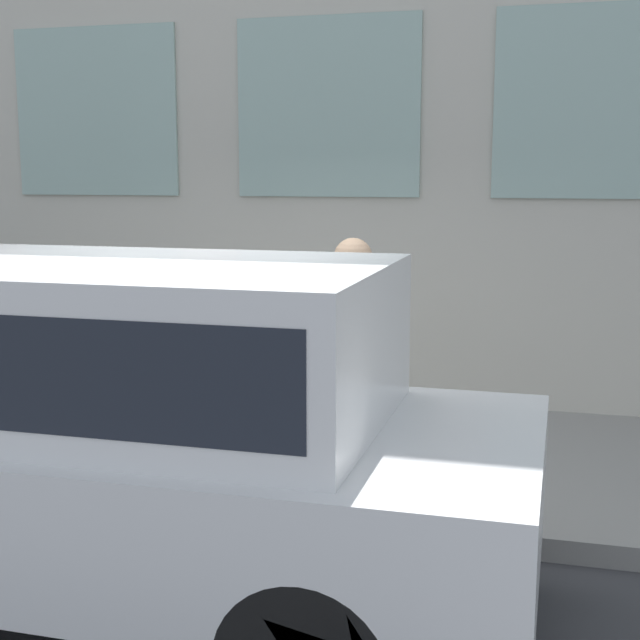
% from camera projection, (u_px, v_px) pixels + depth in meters
% --- Properties ---
extents(ground_plane, '(80.00, 80.00, 0.00)m').
position_uv_depth(ground_plane, '(213.00, 525.00, 5.94)').
color(ground_plane, '#38383A').
extents(sidewalk, '(3.00, 60.00, 0.15)m').
position_uv_depth(sidewalk, '(281.00, 448.00, 7.35)').
color(sidewalk, gray).
rests_on(sidewalk, ground_plane).
extents(building_facade, '(0.33, 40.00, 7.51)m').
position_uv_depth(building_facade, '(332.00, 17.00, 8.31)').
color(building_facade, beige).
rests_on(building_facade, ground_plane).
extents(fire_hydrant, '(0.38, 0.48, 0.75)m').
position_uv_depth(fire_hydrant, '(286.00, 434.00, 6.17)').
color(fire_hydrant, gold).
rests_on(fire_hydrant, sidewalk).
extents(person, '(0.42, 0.28, 1.72)m').
position_uv_depth(person, '(353.00, 334.00, 6.37)').
color(person, '#998466').
rests_on(person, sidewalk).
extents(parked_truck_white_near, '(1.93, 4.69, 1.88)m').
position_uv_depth(parked_truck_white_near, '(96.00, 415.00, 4.67)').
color(parked_truck_white_near, black).
rests_on(parked_truck_white_near, ground_plane).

